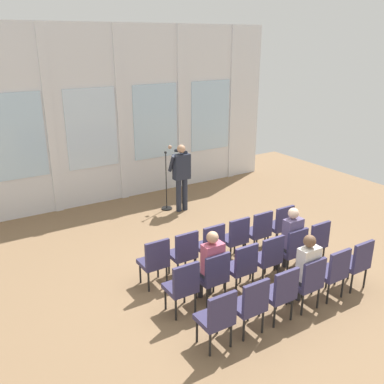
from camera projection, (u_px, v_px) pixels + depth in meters
The scene contains 25 objects.
ground_plane at pixel (248, 283), 7.79m from camera, with size 13.97×13.97×0.00m, color #846647.
rear_partition at pixel (125, 116), 11.32m from camera, with size 9.16×0.14×4.58m.
speaker at pixel (181, 173), 10.75m from camera, with size 0.50×0.69×1.74m.
mic_stand at pixel (167, 197), 11.04m from camera, with size 0.28×0.28×1.55m.
chair_r0_c0 at pixel (155, 260), 7.50m from camera, with size 0.46×0.44×0.94m.
chair_r0_c1 at pixel (184, 251), 7.79m from camera, with size 0.46×0.44×0.94m.
chair_r0_c2 at pixel (211, 244), 8.09m from camera, with size 0.46×0.44×0.94m.
chair_r0_c3 at pixel (236, 236), 8.38m from camera, with size 0.46×0.44×0.94m.
chair_r0_c4 at pixel (259, 230), 8.68m from camera, with size 0.46×0.44×0.94m.
chair_r0_c5 at pixel (280, 223), 8.97m from camera, with size 0.46×0.44×0.94m.
chair_r1_c0 at pixel (183, 285), 6.74m from camera, with size 0.46×0.44×0.94m.
chair_r1_c1 at pixel (213, 274), 7.03m from camera, with size 0.46×0.44×0.94m.
audience_r1_c1 at pixel (211, 262), 7.04m from camera, with size 0.36×0.39×1.29m.
chair_r1_c2 at pixel (242, 265), 7.33m from camera, with size 0.46×0.44×0.94m.
chair_r1_c3 at pixel (268, 256), 7.62m from camera, with size 0.46×0.44×0.94m.
chair_r1_c4 at pixel (292, 248), 7.92m from camera, with size 0.46×0.44×0.94m.
audience_r1_c4 at pixel (290, 237), 7.92m from camera, with size 0.36×0.39×1.32m.
chair_r1_c5 at pixel (315, 241), 8.21m from camera, with size 0.46×0.44×0.94m.
chair_r2_c0 at pixel (217, 316), 5.97m from camera, with size 0.46×0.44×0.94m.
chair_r2_c1 at pixel (250, 303), 6.27m from camera, with size 0.46×0.44×0.94m.
chair_r2_c2 at pixel (280, 291), 6.56m from camera, with size 0.46×0.44×0.94m.
chair_r2_c3 at pixel (308, 280), 6.86m from camera, with size 0.46×0.44×0.94m.
audience_r2_c3 at pixel (305, 267), 6.86m from camera, with size 0.36×0.39×1.32m.
chair_r2_c4 at pixel (333, 270), 7.16m from camera, with size 0.46×0.44×0.94m.
chair_r2_c5 at pixel (356, 261), 7.45m from camera, with size 0.46×0.44×0.94m.
Camera 1 is at (-4.45, -5.20, 4.20)m, focal length 39.95 mm.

